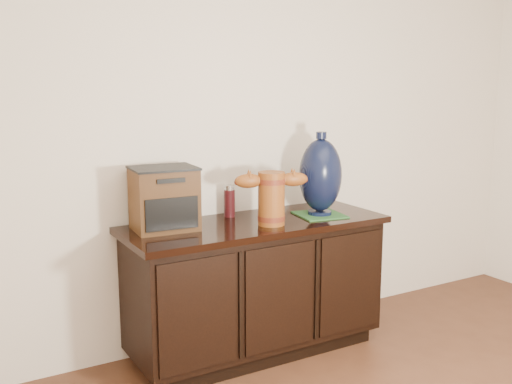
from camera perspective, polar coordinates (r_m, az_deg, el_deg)
sideboard at (r=3.37m, az=-0.03°, el=-8.93°), size 1.46×0.56×0.75m
terracotta_vessel at (r=3.17m, az=1.48°, el=-0.30°), size 0.40×0.18×0.28m
tv_radio at (r=3.10m, az=-8.74°, el=-0.62°), size 0.34×0.29×0.33m
green_mat at (r=3.43m, az=6.08°, el=-2.16°), size 0.29×0.29×0.01m
lamp_base at (r=3.39m, az=6.16°, el=1.57°), size 0.28×0.28×0.47m
spray_can at (r=3.37m, az=-2.54°, el=-0.89°), size 0.06×0.06×0.18m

